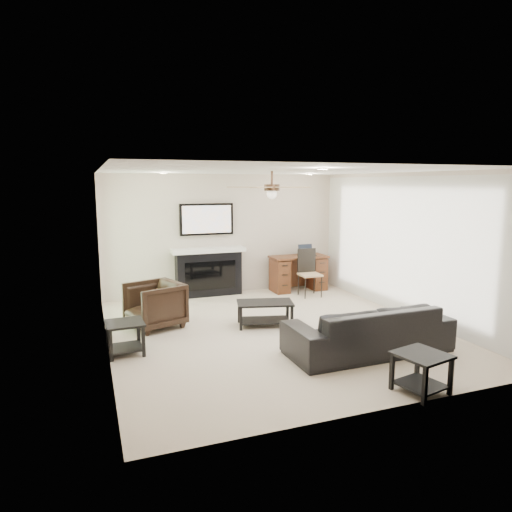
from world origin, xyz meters
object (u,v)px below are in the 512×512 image
object	(u,v)px
sofa	(368,329)
desk	(298,273)
armchair	(155,305)
coffee_table	(265,314)
fireplace_unit	(209,250)

from	to	relation	value
sofa	desk	size ratio (longest dim) A/B	1.87
sofa	armchair	size ratio (longest dim) A/B	2.80
armchair	coffee_table	size ratio (longest dim) A/B	0.91
fireplace_unit	armchair	bearing A→B (deg)	-127.99
sofa	coffee_table	size ratio (longest dim) A/B	2.54
coffee_table	desk	distance (m)	2.62
coffee_table	fireplace_unit	xyz separation A→B (m)	(-0.35, 2.28, 0.75)
armchair	desk	distance (m)	3.63
armchair	desk	bearing A→B (deg)	96.31
fireplace_unit	desk	distance (m)	2.04
fireplace_unit	coffee_table	bearing A→B (deg)	-81.41
desk	coffee_table	bearing A→B (deg)	-127.64
armchair	coffee_table	bearing A→B (deg)	53.64
sofa	fireplace_unit	bearing A→B (deg)	-72.95
sofa	armchair	distance (m)	3.37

